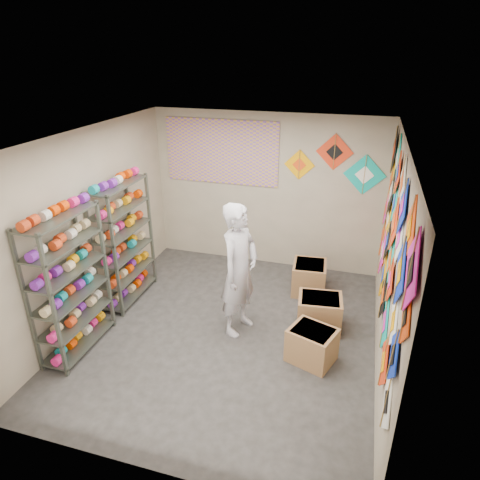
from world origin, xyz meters
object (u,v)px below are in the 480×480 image
(shelf_rack_back, at_px, (124,243))
(carton_c, at_px, (309,278))
(carton_b, at_px, (319,313))
(shelf_rack_front, at_px, (70,285))
(shopkeeper, at_px, (239,270))
(carton_a, at_px, (312,345))

(shelf_rack_back, relative_size, carton_c, 3.33)
(carton_b, xyz_separation_m, carton_c, (-0.28, 0.95, 0.00))
(shelf_rack_front, height_order, carton_b, shelf_rack_front)
(shelf_rack_back, bearing_deg, shopkeeper, -9.39)
(shelf_rack_front, bearing_deg, carton_c, 39.90)
(carton_a, xyz_separation_m, carton_b, (0.01, 0.72, 0.02))
(shelf_rack_front, xyz_separation_m, carton_b, (2.99, 1.32, -0.70))
(carton_b, bearing_deg, carton_c, 99.61)
(shelf_rack_front, bearing_deg, carton_b, 23.78)
(carton_a, bearing_deg, shelf_rack_front, -149.07)
(shopkeeper, bearing_deg, carton_b, -56.35)
(shelf_rack_back, height_order, carton_b, shelf_rack_back)
(shelf_rack_front, relative_size, carton_a, 3.47)
(shelf_rack_back, relative_size, shopkeeper, 1.01)
(carton_c, bearing_deg, carton_a, -85.78)
(carton_b, bearing_deg, shelf_rack_back, 173.58)
(shelf_rack_back, xyz_separation_m, shopkeeper, (1.92, -0.32, -0.01))
(shopkeeper, bearing_deg, carton_a, -93.52)
(carton_a, bearing_deg, shopkeeper, 179.83)
(carton_b, height_order, carton_c, carton_c)
(carton_c, bearing_deg, shopkeeper, -126.80)
(shelf_rack_front, bearing_deg, carton_a, 11.33)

